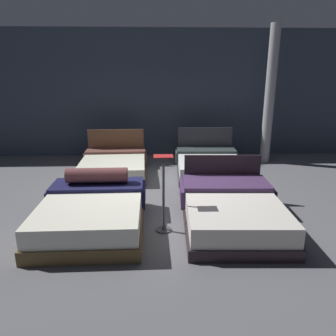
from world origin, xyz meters
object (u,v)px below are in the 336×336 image
bed_2 (114,166)px  bed_3 (209,164)px  support_pillar (270,96)px  bed_0 (93,212)px  bed_1 (231,209)px  price_sign (164,202)px

bed_2 → bed_3: size_ratio=0.95×
support_pillar → bed_3: bearing=-150.6°
bed_0 → bed_1: bed_1 is taller
bed_2 → support_pillar: (3.97, 0.98, 1.54)m
bed_1 → bed_2: 3.49m
bed_0 → bed_1: size_ratio=0.92×
price_sign → support_pillar: support_pillar is taller
bed_1 → bed_3: (0.09, 2.75, -0.03)m
bed_0 → bed_1: (2.16, 0.05, -0.02)m
bed_2 → bed_0: bearing=-91.4°
bed_1 → support_pillar: support_pillar is taller
bed_0 → support_pillar: 5.64m
bed_2 → bed_3: bearing=-1.4°
bed_2 → bed_3: bed_3 is taller
bed_0 → support_pillar: bearing=42.8°
bed_1 → support_pillar: size_ratio=0.61×
bed_3 → bed_1: bearing=-89.7°
bed_0 → support_pillar: size_ratio=0.56×
bed_0 → bed_3: size_ratio=0.95×
bed_2 → bed_3: 2.28m
bed_0 → bed_3: bed_3 is taller
bed_1 → bed_0: bearing=-176.3°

